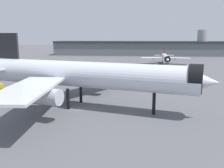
{
  "coord_description": "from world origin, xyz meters",
  "views": [
    {
      "loc": [
        11.67,
        -62.01,
        18.95
      ],
      "look_at": [
        8.46,
        0.28,
        6.76
      ],
      "focal_mm": 40.06,
      "sensor_mm": 36.0,
      "label": 1
    }
  ],
  "objects_px": {
    "airliner_near_gate": "(83,75)",
    "baggage_tug_wing": "(189,88)",
    "airliner_far_taxiway": "(165,58)",
    "traffic_cone_wingtip": "(14,86)"
  },
  "relations": [
    {
      "from": "airliner_near_gate",
      "to": "traffic_cone_wingtip",
      "type": "xyz_separation_m",
      "value": [
        -30.14,
        24.21,
        -8.34
      ]
    },
    {
      "from": "airliner_far_taxiway",
      "to": "baggage_tug_wing",
      "type": "height_order",
      "value": "airliner_far_taxiway"
    },
    {
      "from": "baggage_tug_wing",
      "to": "traffic_cone_wingtip",
      "type": "bearing_deg",
      "value": 89.8
    },
    {
      "from": "airliner_near_gate",
      "to": "airliner_far_taxiway",
      "type": "bearing_deg",
      "value": 87.31
    },
    {
      "from": "airliner_near_gate",
      "to": "baggage_tug_wing",
      "type": "distance_m",
      "value": 39.77
    },
    {
      "from": "airliner_near_gate",
      "to": "baggage_tug_wing",
      "type": "xyz_separation_m",
      "value": [
        33.17,
        20.55,
        -7.67
      ]
    },
    {
      "from": "airliner_near_gate",
      "to": "traffic_cone_wingtip",
      "type": "height_order",
      "value": "airliner_near_gate"
    },
    {
      "from": "traffic_cone_wingtip",
      "to": "airliner_near_gate",
      "type": "bearing_deg",
      "value": -38.77
    },
    {
      "from": "baggage_tug_wing",
      "to": "airliner_far_taxiway",
      "type": "bearing_deg",
      "value": -0.17
    },
    {
      "from": "airliner_near_gate",
      "to": "airliner_far_taxiway",
      "type": "height_order",
      "value": "airliner_near_gate"
    }
  ]
}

